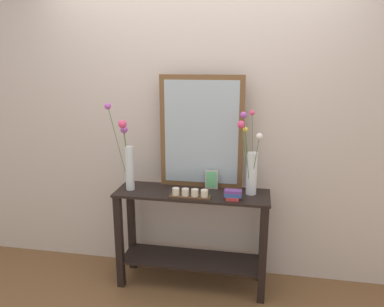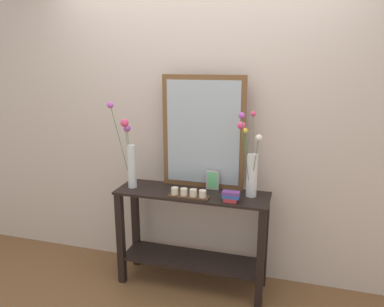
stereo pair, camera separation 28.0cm
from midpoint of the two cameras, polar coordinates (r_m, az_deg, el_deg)
The scene contains 9 objects.
ground_plane at distance 3.27m, azimuth -2.60°, elevation -19.83°, with size 7.00×6.00×0.02m, color brown.
wall_back at distance 3.04m, azimuth -1.60°, elevation 5.30°, with size 6.40×0.08×2.70m, color beige.
console_table at distance 3.02m, azimuth -2.71°, elevation -11.91°, with size 1.22×0.37×0.82m.
mirror_leaning at distance 2.90m, azimuth -1.28°, elevation 3.30°, with size 0.68×0.03×0.91m.
tall_vase_left at distance 2.94m, azimuth -12.85°, elevation -0.65°, with size 0.18×0.16×0.71m.
vase_right at distance 2.79m, azimuth 6.41°, elevation -1.68°, with size 0.19×0.23×0.66m.
candle_tray at distance 2.78m, azimuth -3.20°, elevation -6.40°, with size 0.32×0.09×0.07m.
picture_frame_small at distance 2.94m, azimuth 0.37°, elevation -4.14°, with size 0.11×0.01×0.16m.
book_stack at distance 2.73m, azimuth 3.53°, elevation -6.54°, with size 0.13×0.09×0.08m.
Camera 1 is at (0.49, -2.67, 1.83)m, focal length 33.91 mm.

